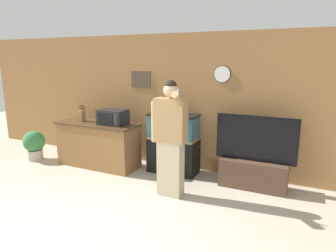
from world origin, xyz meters
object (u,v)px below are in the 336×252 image
object	(u,v)px
aquarium_on_stand	(173,143)
potted_plant	(34,144)
tv_on_stand	(254,167)
counter_island	(98,144)
knife_block	(82,115)
microwave	(113,117)
person_standing	(170,137)

from	to	relation	value
aquarium_on_stand	potted_plant	world-z (taller)	aquarium_on_stand
tv_on_stand	aquarium_on_stand	bearing A→B (deg)	177.22
aquarium_on_stand	tv_on_stand	world-z (taller)	tv_on_stand
counter_island	aquarium_on_stand	xyz separation A→B (m)	(1.51, 0.33, 0.12)
aquarium_on_stand	knife_block	bearing A→B (deg)	-170.40
counter_island	tv_on_stand	bearing A→B (deg)	4.79
microwave	person_standing	size ratio (longest dim) A/B	0.29
tv_on_stand	potted_plant	size ratio (longest dim) A/B	2.08
person_standing	tv_on_stand	bearing A→B (deg)	36.89
tv_on_stand	person_standing	size ratio (longest dim) A/B	0.72
counter_island	aquarium_on_stand	distance (m)	1.55
microwave	tv_on_stand	world-z (taller)	tv_on_stand
tv_on_stand	potted_plant	bearing A→B (deg)	-173.00
counter_island	person_standing	world-z (taller)	person_standing
counter_island	knife_block	xyz separation A→B (m)	(-0.39, 0.00, 0.57)
microwave	person_standing	xyz separation A→B (m)	(1.51, -0.63, -0.08)
microwave	person_standing	bearing A→B (deg)	-22.60
knife_block	tv_on_stand	bearing A→B (deg)	4.17
aquarium_on_stand	tv_on_stand	distance (m)	1.52
aquarium_on_stand	person_standing	world-z (taller)	person_standing
microwave	knife_block	world-z (taller)	knife_block
knife_block	person_standing	distance (m)	2.35
knife_block	person_standing	bearing A→B (deg)	-15.07
microwave	aquarium_on_stand	distance (m)	1.27
knife_block	tv_on_stand	size ratio (longest dim) A/B	0.25
microwave	counter_island	bearing A→B (deg)	-176.33
microwave	knife_block	xyz separation A→B (m)	(-0.76, -0.02, -0.02)
counter_island	knife_block	world-z (taller)	knife_block
counter_island	microwave	bearing A→B (deg)	3.67
counter_island	potted_plant	bearing A→B (deg)	-168.54
microwave	aquarium_on_stand	world-z (taller)	microwave
person_standing	aquarium_on_stand	bearing A→B (deg)	111.40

